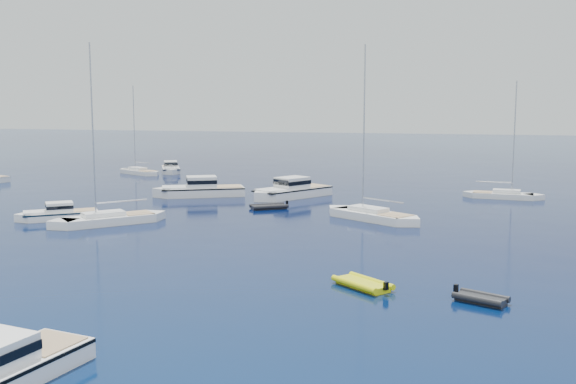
% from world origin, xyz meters
% --- Properties ---
extents(ground, '(400.00, 400.00, 0.00)m').
position_xyz_m(ground, '(0.00, 0.00, 0.00)').
color(ground, '#08234C').
rests_on(ground, ground).
extents(motor_cruiser_left, '(7.69, 6.65, 2.06)m').
position_xyz_m(motor_cruiser_left, '(-19.66, 17.58, 0.00)').
color(motor_cruiser_left, white).
rests_on(motor_cruiser_left, ground).
extents(motor_cruiser_centre, '(11.50, 8.07, 2.93)m').
position_xyz_m(motor_cruiser_centre, '(-13.01, 35.44, 0.00)').
color(motor_cruiser_centre, white).
rests_on(motor_cruiser_centre, ground).
extents(motor_cruiser_distant, '(8.95, 11.38, 2.96)m').
position_xyz_m(motor_cruiser_distant, '(-2.58, 37.05, 0.00)').
color(motor_cruiser_distant, white).
rests_on(motor_cruiser_distant, ground).
extents(motor_cruiser_horizon, '(6.25, 8.81, 2.25)m').
position_xyz_m(motor_cruiser_horizon, '(-27.39, 58.72, 0.00)').
color(motor_cruiser_horizon, silver).
rests_on(motor_cruiser_horizon, ground).
extents(sailboat_mid_r, '(11.08, 8.48, 16.54)m').
position_xyz_m(sailboat_mid_r, '(8.31, 25.01, 0.00)').
color(sailboat_mid_r, white).
rests_on(sailboat_mid_r, ground).
extents(sailboat_mid_l, '(9.72, 10.12, 16.37)m').
position_xyz_m(sailboat_mid_l, '(-13.99, 16.78, 0.00)').
color(sailboat_mid_l, white).
rests_on(sailboat_mid_l, ground).
extents(sailboat_centre, '(9.40, 3.16, 13.57)m').
position_xyz_m(sailboat_centre, '(20.69, 42.56, 0.00)').
color(sailboat_centre, white).
rests_on(sailboat_centre, ground).
extents(sailboat_far_l, '(9.39, 6.47, 13.71)m').
position_xyz_m(sailboat_far_l, '(-31.02, 55.33, 0.00)').
color(sailboat_far_l, white).
rests_on(sailboat_far_l, ground).
extents(tender_yellow, '(4.30, 4.05, 0.95)m').
position_xyz_m(tender_yellow, '(10.90, 2.17, 0.00)').
color(tender_yellow, '#DEE40D').
rests_on(tender_yellow, ground).
extents(tender_grey_near, '(3.35, 2.75, 0.95)m').
position_xyz_m(tender_grey_near, '(17.50, 0.84, 0.00)').
color(tender_grey_near, black).
rests_on(tender_grey_near, ground).
extents(tender_grey_far, '(4.41, 3.91, 0.95)m').
position_xyz_m(tender_grey_far, '(-2.68, 28.63, 0.00)').
color(tender_grey_far, black).
rests_on(tender_grey_far, ground).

